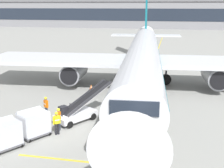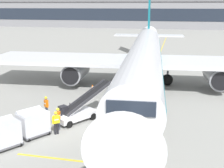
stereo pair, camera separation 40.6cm
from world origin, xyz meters
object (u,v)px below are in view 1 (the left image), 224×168
Objects in this scene: baggage_cart_lead at (33,123)px; ground_crew_by_loader at (57,122)px; safety_cone_engine_keepout at (91,87)px; parked_airplane at (143,57)px; ground_crew_marshaller at (46,105)px; baggage_cart_second at (3,134)px; belt_loader at (78,111)px; ground_crew_by_carts at (59,118)px.

ground_crew_by_loader is at bearing 18.98° from baggage_cart_lead.
safety_cone_engine_keepout is (0.91, 12.14, -0.70)m from baggage_cart_lead.
parked_airplane is at bearing 67.18° from baggage_cart_lead.
baggage_cart_second is at bearing -94.15° from ground_crew_marshaller.
baggage_cart_lead and baggage_cart_second have the same top height.
belt_loader is at bearing 77.10° from ground_crew_by_loader.
baggage_cart_second reaches higher than ground_crew_marshaller.
ground_crew_by_carts is at bearing 41.11° from baggage_cart_lead.
ground_crew_by_carts is at bearing 53.30° from baggage_cart_second.
belt_loader is 1.91× the size of baggage_cart_lead.
baggage_cart_second reaches higher than ground_crew_by_carts.
belt_loader is at bearing -4.95° from ground_crew_marshaller.
parked_airplane is 6.77m from safety_cone_engine_keepout.
belt_loader is 2.97× the size of ground_crew_by_loader.
parked_airplane is at bearing 70.49° from ground_crew_by_carts.
ground_crew_by_loader is at bearing -79.88° from ground_crew_by_carts.
baggage_cart_second is (-3.28, -5.52, 0.16)m from belt_loader.
ground_crew_marshaller is at bearing 175.05° from belt_loader.
belt_loader is 8.24× the size of safety_cone_engine_keepout.
baggage_cart_second is 4.31× the size of safety_cone_engine_keepout.
baggage_cart_lead is 12.19m from safety_cone_engine_keepout.
belt_loader is 1.91× the size of baggage_cart_second.
baggage_cart_lead is 3.73m from ground_crew_marshaller.
safety_cone_engine_keepout is (1.55, 8.46, -0.69)m from ground_crew_marshaller.
baggage_cart_lead is 1.56× the size of ground_crew_by_carts.
belt_loader reaches higher than baggage_cart_second.
belt_loader is (-4.03, -11.43, -2.60)m from parked_airplane.
parked_airplane is 16.77× the size of baggage_cart_second.
parked_airplane reaches higher than belt_loader.
baggage_cart_second reaches higher than safety_cone_engine_keepout.
ground_crew_by_loader is at bearing -102.90° from belt_loader.
baggage_cart_lead is at bearing -138.89° from ground_crew_by_carts.
ground_crew_by_carts is 10.93m from safety_cone_engine_keepout.
baggage_cart_second is 1.56× the size of ground_crew_by_loader.
parked_airplane is at bearing 66.67° from baggage_cart_second.
ground_crew_by_loader is 1.00× the size of ground_crew_by_carts.
ground_crew_marshaller is 2.77× the size of safety_cone_engine_keepout.
belt_loader is 2.97× the size of ground_crew_by_carts.
baggage_cart_second is at bearing -113.33° from parked_airplane.
ground_crew_marshaller is (0.42, 5.77, -0.00)m from baggage_cart_second.
parked_airplane reaches higher than safety_cone_engine_keepout.
baggage_cart_lead is 1.56× the size of ground_crew_marshaller.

